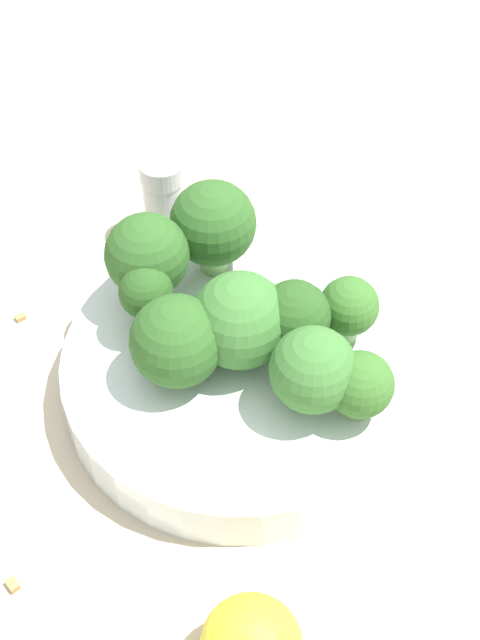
{
  "coord_description": "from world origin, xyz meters",
  "views": [
    {
      "loc": [
        -0.27,
        0.22,
        0.46
      ],
      "look_at": [
        0.0,
        0.0,
        0.07
      ],
      "focal_mm": 50.0,
      "sensor_mm": 36.0,
      "label": 1
    }
  ],
  "objects": [
    {
      "name": "almond_crumb_0",
      "position": [
        0.14,
        0.08,
        0.0
      ],
      "size": [
        0.01,
        0.01,
        0.01
      ],
      "primitive_type": "cube",
      "rotation": [
        0.0,
        0.0,
        1.5
      ],
      "color": "#AD7F4C",
      "rests_on": "ground_plane"
    },
    {
      "name": "broccoli_floret_2",
      "position": [
        -0.03,
        -0.06,
        0.06
      ],
      "size": [
        0.04,
        0.04,
        0.05
      ],
      "color": "#84AD66",
      "rests_on": "bowl"
    },
    {
      "name": "broccoli_floret_4",
      "position": [
        -0.0,
        -0.0,
        0.07
      ],
      "size": [
        0.06,
        0.06,
        0.06
      ],
      "color": "#84AD66",
      "rests_on": "bowl"
    },
    {
      "name": "broccoli_floret_0",
      "position": [
        -0.08,
        -0.03,
        0.06
      ],
      "size": [
        0.04,
        0.04,
        0.05
      ],
      "color": "#7A9E5B",
      "rests_on": "bowl"
    },
    {
      "name": "broccoli_floret_5",
      "position": [
        0.07,
        -0.04,
        0.07
      ],
      "size": [
        0.06,
        0.06,
        0.07
      ],
      "color": "#8EB770",
      "rests_on": "bowl"
    },
    {
      "name": "broccoli_floret_7",
      "position": [
        -0.05,
        -0.01,
        0.07
      ],
      "size": [
        0.05,
        0.05,
        0.06
      ],
      "color": "#84AD66",
      "rests_on": "bowl"
    },
    {
      "name": "pepper_shaker",
      "position": [
        0.15,
        -0.05,
        0.03
      ],
      "size": [
        0.03,
        0.03,
        0.07
      ],
      "color": "#B2B7BC",
      "rests_on": "ground_plane"
    },
    {
      "name": "broccoli_floret_6",
      "position": [
        0.01,
        0.04,
        0.06
      ],
      "size": [
        0.06,
        0.06,
        0.06
      ],
      "color": "#84AD66",
      "rests_on": "bowl"
    },
    {
      "name": "broccoli_floret_1",
      "position": [
        0.05,
        0.03,
        0.07
      ],
      "size": [
        0.03,
        0.03,
        0.05
      ],
      "color": "#84AD66",
      "rests_on": "bowl"
    },
    {
      "name": "broccoli_floret_8",
      "position": [
        -0.02,
        -0.03,
        0.07
      ],
      "size": [
        0.04,
        0.04,
        0.06
      ],
      "color": "#84AD66",
      "rests_on": "bowl"
    },
    {
      "name": "bowl",
      "position": [
        0.0,
        0.0,
        0.02
      ],
      "size": [
        0.22,
        0.22,
        0.03
      ],
      "primitive_type": "cylinder",
      "color": "silver",
      "rests_on": "ground_plane"
    },
    {
      "name": "broccoli_floret_3",
      "position": [
        0.07,
        0.01,
        0.07
      ],
      "size": [
        0.05,
        0.05,
        0.07
      ],
      "color": "#84AD66",
      "rests_on": "bowl"
    },
    {
      "name": "almond_crumb_2",
      "position": [
        -0.02,
        0.18,
        0.0
      ],
      "size": [
        0.01,
        0.01,
        0.01
      ],
      "primitive_type": "cube",
      "rotation": [
        0.0,
        0.0,
        3.14
      ],
      "color": "#AD7F4C",
      "rests_on": "ground_plane"
    },
    {
      "name": "ground_plane",
      "position": [
        0.0,
        0.0,
        0.0
      ],
      "size": [
        3.0,
        3.0,
        0.0
      ],
      "primitive_type": "plane",
      "color": "beige"
    }
  ]
}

